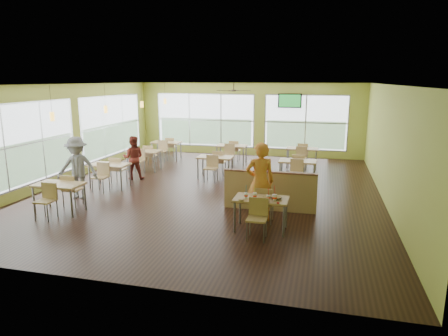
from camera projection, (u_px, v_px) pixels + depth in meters
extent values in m
plane|color=black|center=(212.00, 189.00, 12.37)|extent=(12.00, 12.00, 0.00)
plane|color=white|center=(211.00, 84.00, 11.68)|extent=(12.00, 12.00, 0.00)
cube|color=#B2C34F|center=(248.00, 119.00, 17.71)|extent=(10.00, 0.04, 3.20)
cube|color=#B2C34F|center=(109.00, 191.00, 6.35)|extent=(10.00, 0.04, 3.20)
cube|color=#B2C34F|center=(67.00, 133.00, 13.22)|extent=(0.04, 12.00, 3.20)
cube|color=#B2C34F|center=(388.00, 145.00, 10.84)|extent=(0.04, 12.00, 3.20)
cube|color=white|center=(24.00, 145.00, 11.34)|extent=(0.02, 4.50, 2.35)
cube|color=white|center=(113.00, 125.00, 16.07)|extent=(0.02, 4.50, 2.35)
cube|color=white|center=(205.00, 120.00, 18.18)|extent=(4.50, 0.02, 2.35)
cube|color=white|center=(306.00, 123.00, 17.11)|extent=(3.50, 0.02, 2.35)
cube|color=#B7BABC|center=(79.00, 167.00, 13.96)|extent=(0.04, 9.40, 0.05)
cube|color=#B7BABC|center=(253.00, 148.00, 17.89)|extent=(8.00, 0.04, 0.05)
cube|color=tan|center=(261.00, 199.00, 8.90)|extent=(1.20, 0.70, 0.04)
cube|color=brown|center=(261.00, 200.00, 8.90)|extent=(1.22, 0.71, 0.01)
cylinder|color=slate|center=(235.00, 217.00, 8.83)|extent=(0.05, 0.05, 0.71)
cylinder|color=slate|center=(284.00, 221.00, 8.58)|extent=(0.05, 0.05, 0.71)
cylinder|color=slate|center=(240.00, 209.00, 9.38)|extent=(0.05, 0.05, 0.71)
cylinder|color=slate|center=(286.00, 213.00, 9.13)|extent=(0.05, 0.05, 0.71)
cube|color=tan|center=(265.00, 204.00, 9.48)|extent=(0.42, 0.42, 0.04)
cube|color=tan|center=(266.00, 193.00, 9.61)|extent=(0.42, 0.04, 0.40)
cube|color=tan|center=(257.00, 219.00, 8.44)|extent=(0.42, 0.42, 0.04)
cube|color=tan|center=(256.00, 212.00, 8.21)|extent=(0.42, 0.04, 0.40)
cube|color=tan|center=(270.00, 192.00, 10.32)|extent=(2.40, 0.12, 1.00)
cube|color=brown|center=(270.00, 172.00, 10.21)|extent=(2.40, 0.14, 0.04)
cube|color=tan|center=(59.00, 184.00, 10.14)|extent=(1.20, 0.70, 0.04)
cube|color=brown|center=(59.00, 185.00, 10.14)|extent=(1.22, 0.71, 0.01)
cylinder|color=slate|center=(34.00, 200.00, 10.07)|extent=(0.05, 0.05, 0.71)
cylinder|color=slate|center=(72.00, 203.00, 9.82)|extent=(0.05, 0.05, 0.71)
cylinder|color=slate|center=(49.00, 194.00, 10.62)|extent=(0.05, 0.05, 0.71)
cylinder|color=slate|center=(85.00, 197.00, 10.37)|extent=(0.05, 0.05, 0.71)
cube|color=tan|center=(73.00, 189.00, 10.72)|extent=(0.42, 0.42, 0.04)
cube|color=tan|center=(76.00, 180.00, 10.85)|extent=(0.42, 0.04, 0.40)
cube|color=tan|center=(45.00, 201.00, 9.68)|extent=(0.42, 0.42, 0.04)
cube|color=tan|center=(39.00, 195.00, 9.45)|extent=(0.42, 0.04, 0.40)
cube|color=tan|center=(109.00, 165.00, 12.50)|extent=(1.20, 0.70, 0.04)
cube|color=brown|center=(109.00, 165.00, 12.51)|extent=(1.22, 0.71, 0.01)
cylinder|color=slate|center=(90.00, 177.00, 12.44)|extent=(0.05, 0.05, 0.71)
cylinder|color=slate|center=(121.00, 179.00, 12.18)|extent=(0.05, 0.05, 0.71)
cylinder|color=slate|center=(100.00, 173.00, 12.99)|extent=(0.05, 0.05, 0.71)
cylinder|color=slate|center=(130.00, 175.00, 12.73)|extent=(0.05, 0.05, 0.71)
cube|color=tan|center=(118.00, 169.00, 13.09)|extent=(0.42, 0.42, 0.04)
cube|color=tan|center=(121.00, 162.00, 13.22)|extent=(0.42, 0.04, 0.40)
cube|color=tan|center=(100.00, 177.00, 12.04)|extent=(0.42, 0.42, 0.04)
cube|color=tan|center=(97.00, 172.00, 11.82)|extent=(0.42, 0.04, 0.40)
cube|color=tan|center=(144.00, 151.00, 14.87)|extent=(1.20, 0.70, 0.04)
cube|color=brown|center=(144.00, 152.00, 14.88)|extent=(1.22, 0.71, 0.01)
cylinder|color=slate|center=(128.00, 162.00, 14.81)|extent=(0.05, 0.05, 0.71)
cylinder|color=slate|center=(155.00, 163.00, 14.55)|extent=(0.05, 0.05, 0.71)
cylinder|color=slate|center=(135.00, 159.00, 15.36)|extent=(0.05, 0.05, 0.71)
cylinder|color=slate|center=(161.00, 160.00, 15.10)|extent=(0.05, 0.05, 0.71)
cube|color=tan|center=(150.00, 156.00, 15.45)|extent=(0.42, 0.42, 0.04)
cube|color=tan|center=(152.00, 149.00, 15.58)|extent=(0.42, 0.04, 0.40)
cube|color=tan|center=(138.00, 161.00, 14.41)|extent=(0.42, 0.42, 0.04)
cube|color=tan|center=(135.00, 156.00, 14.18)|extent=(0.42, 0.04, 0.40)
cube|color=tan|center=(166.00, 142.00, 16.95)|extent=(1.20, 0.70, 0.04)
cube|color=brown|center=(166.00, 143.00, 16.96)|extent=(1.22, 0.71, 0.01)
cylinder|color=slate|center=(152.00, 151.00, 16.89)|extent=(0.05, 0.05, 0.71)
cylinder|color=slate|center=(176.00, 153.00, 16.63)|extent=(0.05, 0.05, 0.71)
cylinder|color=slate|center=(158.00, 149.00, 17.44)|extent=(0.05, 0.05, 0.71)
cylinder|color=slate|center=(181.00, 150.00, 17.18)|extent=(0.05, 0.05, 0.71)
cube|color=tan|center=(171.00, 147.00, 17.54)|extent=(0.42, 0.42, 0.04)
cube|color=tan|center=(173.00, 141.00, 17.67)|extent=(0.42, 0.04, 0.40)
cube|color=tan|center=(161.00, 151.00, 16.49)|extent=(0.42, 0.42, 0.04)
cube|color=tan|center=(159.00, 146.00, 16.27)|extent=(0.42, 0.04, 0.40)
cube|color=tan|center=(215.00, 157.00, 13.71)|extent=(1.20, 0.70, 0.04)
cube|color=brown|center=(215.00, 158.00, 13.71)|extent=(1.22, 0.71, 0.01)
cylinder|color=slate|center=(198.00, 169.00, 13.64)|extent=(0.05, 0.05, 0.71)
cylinder|color=slate|center=(229.00, 170.00, 13.39)|extent=(0.05, 0.05, 0.71)
cylinder|color=slate|center=(203.00, 165.00, 14.19)|extent=(0.05, 0.05, 0.71)
cylinder|color=slate|center=(232.00, 167.00, 13.93)|extent=(0.05, 0.05, 0.71)
cube|color=tan|center=(219.00, 162.00, 14.29)|extent=(0.42, 0.42, 0.04)
cube|color=tan|center=(221.00, 155.00, 14.42)|extent=(0.42, 0.04, 0.40)
cube|color=tan|center=(211.00, 168.00, 13.25)|extent=(0.42, 0.42, 0.04)
cube|color=tan|center=(209.00, 163.00, 13.02)|extent=(0.42, 0.04, 0.40)
cube|color=tan|center=(232.00, 146.00, 16.07)|extent=(1.20, 0.70, 0.04)
cube|color=brown|center=(232.00, 146.00, 16.08)|extent=(1.22, 0.71, 0.01)
cylinder|color=slate|center=(217.00, 155.00, 16.01)|extent=(0.05, 0.05, 0.71)
cylinder|color=slate|center=(243.00, 157.00, 15.75)|extent=(0.05, 0.05, 0.71)
cylinder|color=slate|center=(221.00, 153.00, 16.56)|extent=(0.05, 0.05, 0.71)
cylinder|color=slate|center=(246.00, 154.00, 16.30)|extent=(0.05, 0.05, 0.71)
cube|color=tan|center=(235.00, 150.00, 16.66)|extent=(0.42, 0.42, 0.04)
cube|color=tan|center=(236.00, 144.00, 16.79)|extent=(0.42, 0.04, 0.40)
cube|color=tan|center=(228.00, 155.00, 15.61)|extent=(0.42, 0.42, 0.04)
cube|color=tan|center=(227.00, 150.00, 15.39)|extent=(0.42, 0.04, 0.40)
cube|color=tan|center=(298.00, 161.00, 13.04)|extent=(1.20, 0.70, 0.04)
cube|color=brown|center=(298.00, 162.00, 13.05)|extent=(1.22, 0.71, 0.01)
cylinder|color=slate|center=(280.00, 173.00, 12.98)|extent=(0.05, 0.05, 0.71)
cylinder|color=slate|center=(314.00, 175.00, 12.72)|extent=(0.05, 0.05, 0.71)
cylinder|color=slate|center=(282.00, 169.00, 13.52)|extent=(0.05, 0.05, 0.71)
cylinder|color=slate|center=(314.00, 171.00, 13.27)|extent=(0.05, 0.05, 0.71)
cube|color=tan|center=(298.00, 166.00, 13.62)|extent=(0.42, 0.42, 0.04)
cube|color=tan|center=(299.00, 159.00, 13.75)|extent=(0.42, 0.04, 0.40)
cube|color=tan|center=(296.00, 173.00, 12.58)|extent=(0.42, 0.42, 0.04)
cube|color=tan|center=(296.00, 168.00, 12.35)|extent=(0.42, 0.04, 0.40)
cube|color=tan|center=(302.00, 148.00, 15.41)|extent=(1.20, 0.70, 0.04)
cube|color=brown|center=(302.00, 149.00, 15.41)|extent=(1.22, 0.71, 0.01)
cylinder|color=slate|center=(287.00, 159.00, 15.34)|extent=(0.05, 0.05, 0.71)
cylinder|color=slate|center=(316.00, 160.00, 15.09)|extent=(0.05, 0.05, 0.71)
cylinder|color=slate|center=(288.00, 156.00, 15.89)|extent=(0.05, 0.05, 0.71)
cylinder|color=slate|center=(316.00, 157.00, 15.63)|extent=(0.05, 0.05, 0.71)
cube|color=tan|center=(303.00, 153.00, 15.99)|extent=(0.42, 0.42, 0.04)
cube|color=tan|center=(303.00, 147.00, 16.12)|extent=(0.42, 0.04, 0.40)
cube|color=tan|center=(301.00, 158.00, 14.95)|extent=(0.42, 0.42, 0.04)
cube|color=tan|center=(301.00, 153.00, 14.72)|extent=(0.42, 0.04, 0.40)
cylinder|color=#2D2119|center=(51.00, 100.00, 9.68)|extent=(0.01, 0.01, 0.70)
cylinder|color=gold|center=(52.00, 117.00, 9.76)|extent=(0.11, 0.11, 0.22)
cylinder|color=#2D2119|center=(105.00, 96.00, 12.04)|extent=(0.01, 0.01, 0.70)
cylinder|color=gold|center=(106.00, 109.00, 12.13)|extent=(0.11, 0.11, 0.22)
cylinder|color=#2D2119|center=(141.00, 93.00, 14.41)|extent=(0.01, 0.01, 0.70)
cylinder|color=gold|center=(142.00, 104.00, 14.50)|extent=(0.11, 0.11, 0.22)
cylinder|color=#2D2119|center=(165.00, 92.00, 16.49)|extent=(0.01, 0.01, 0.70)
cylinder|color=gold|center=(165.00, 101.00, 16.58)|extent=(0.11, 0.11, 0.22)
cylinder|color=#2D2119|center=(234.00, 87.00, 14.55)|extent=(0.03, 0.03, 0.24)
cylinder|color=#2D2119|center=(234.00, 91.00, 14.58)|extent=(0.16, 0.16, 0.06)
cube|color=#2D2119|center=(243.00, 91.00, 14.49)|extent=(0.55, 0.10, 0.01)
cube|color=#2D2119|center=(236.00, 90.00, 14.91)|extent=(0.10, 0.55, 0.01)
cube|color=#2D2119|center=(224.00, 91.00, 14.66)|extent=(0.55, 0.10, 0.01)
cube|color=#2D2119|center=(232.00, 91.00, 14.24)|extent=(0.10, 0.55, 0.01)
cube|color=black|center=(290.00, 101.00, 17.00)|extent=(1.00, 0.06, 0.60)
cube|color=#248F38|center=(290.00, 101.00, 16.97)|extent=(0.90, 0.01, 0.52)
imported|color=red|center=(260.00, 182.00, 9.46)|extent=(0.82, 0.68, 1.92)
imported|color=maroon|center=(133.00, 158.00, 13.54)|extent=(0.86, 0.75, 1.48)
imported|color=slate|center=(77.00, 168.00, 11.32)|extent=(1.27, 0.90, 1.77)
cone|color=white|center=(246.00, 196.00, 8.88)|extent=(0.09, 0.09, 0.12)
cylinder|color=red|center=(246.00, 196.00, 8.88)|extent=(0.08, 0.08, 0.03)
cylinder|color=white|center=(246.00, 193.00, 8.87)|extent=(0.09, 0.09, 0.01)
cylinder|color=#087CEF|center=(246.00, 189.00, 8.85)|extent=(0.03, 0.05, 0.21)
cone|color=white|center=(255.00, 196.00, 8.84)|extent=(0.10, 0.10, 0.13)
cylinder|color=red|center=(255.00, 196.00, 8.84)|extent=(0.09, 0.09, 0.04)
cylinder|color=white|center=(255.00, 193.00, 8.83)|extent=(0.10, 0.10, 0.01)
cylinder|color=yellow|center=(255.00, 188.00, 8.80)|extent=(0.02, 0.06, 0.23)
cone|color=white|center=(268.00, 198.00, 8.75)|extent=(0.08, 0.08, 0.11)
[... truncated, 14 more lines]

